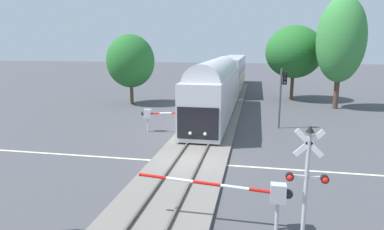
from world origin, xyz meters
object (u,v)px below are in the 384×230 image
Objects in this scene: crossing_signal_mast at (307,174)px; crossing_gate_far at (155,114)px; commuter_train at (226,78)px; crossing_gate_near at (260,192)px; oak_far_right at (341,40)px; oak_behind_train at (131,61)px; elm_centre_background at (294,52)px; traffic_signal_far_side at (283,88)px.

crossing_gate_far is at bearing 124.76° from crossing_signal_mast.
crossing_gate_near is (3.96, -28.82, -1.36)m from commuter_train.
crossing_signal_mast reaches higher than crossing_gate_near.
oak_far_right reaches higher than commuter_train.
oak_far_right is (16.15, 13.21, 5.81)m from crossing_gate_far.
oak_far_right is at bearing 3.60° from oak_behind_train.
elm_centre_background reaches higher than oak_behind_train.
traffic_signal_far_side is 0.54× the size of elm_centre_background.
oak_behind_train is 0.68× the size of oak_far_right.
oak_behind_train reaches higher than crossing_signal_mast.
crossing_gate_far is 0.60× the size of elm_centre_background.
oak_behind_train is at bearing 120.33° from crossing_gate_near.
crossing_signal_mast is (5.43, -29.64, -0.23)m from commuter_train.
crossing_signal_mast is at bearing -79.62° from commuter_train.
crossing_gate_far is 13.87m from oak_behind_train.
crossing_gate_near is 0.74× the size of oak_behind_train.
elm_centre_background reaches higher than commuter_train.
oak_behind_train reaches higher than crossing_gate_far.
oak_behind_train is (-18.46, -6.52, -0.95)m from elm_centre_background.
commuter_train is 11.46m from oak_behind_train.
commuter_train is at bearing 97.83° from crossing_gate_near.
oak_behind_train is (-15.89, 25.46, 2.36)m from crossing_signal_mast.
elm_centre_background is (4.05, 31.15, 4.45)m from crossing_gate_near.
commuter_train is at bearing -163.72° from elm_centre_background.
traffic_signal_far_side is at bearing -98.42° from elm_centre_background.
traffic_signal_far_side is at bearing -122.05° from oak_far_right.
crossing_gate_near is at bearing -96.42° from traffic_signal_far_side.
oak_far_right is at bearing 39.29° from crossing_gate_far.
crossing_gate_near is at bearing -82.17° from commuter_train.
commuter_train is 14.12m from traffic_signal_far_side.
traffic_signal_far_side is (5.75, -12.89, 0.51)m from commuter_train.
oak_far_right is (12.10, -2.76, 4.44)m from commuter_train.
crossing_gate_far is at bearing -162.57° from traffic_signal_far_side.
elm_centre_background is 6.67m from oak_far_right.
traffic_signal_far_side is at bearing 17.43° from crossing_gate_far.
commuter_train reaches higher than crossing_signal_mast.
commuter_train is 29.12m from crossing_gate_near.
traffic_signal_far_side is (1.79, 15.93, 1.87)m from crossing_gate_near.
traffic_signal_far_side is at bearing -28.26° from oak_behind_train.
crossing_gate_far is at bearing 121.96° from crossing_gate_near.
crossing_signal_mast is 0.53× the size of oak_behind_train.
crossing_signal_mast is (1.47, -0.82, 1.14)m from crossing_gate_near.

